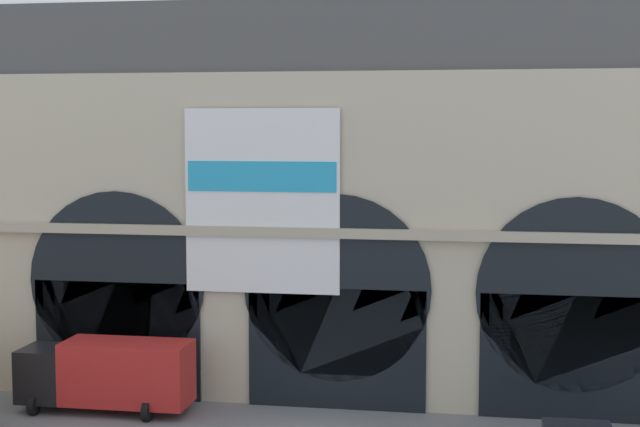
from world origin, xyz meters
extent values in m
cube|color=beige|center=(0.00, 7.35, 7.36)|extent=(42.37, 4.70, 14.72)
cube|color=#4C4C4C|center=(0.00, 7.65, 16.32)|extent=(42.37, 4.10, 3.21)
cube|color=black|center=(-10.09, 4.95, 2.67)|extent=(7.83, 0.20, 5.35)
cylinder|color=black|center=(-10.09, 4.95, 5.35)|extent=(8.24, 0.20, 8.24)
cube|color=black|center=(0.00, 4.95, 2.67)|extent=(7.83, 0.20, 5.35)
cylinder|color=black|center=(0.00, 4.95, 5.35)|extent=(8.24, 0.20, 8.24)
cube|color=black|center=(10.09, 4.95, 2.67)|extent=(7.83, 0.20, 5.35)
cylinder|color=black|center=(10.09, 4.95, 5.35)|extent=(8.24, 0.20, 8.24)
cube|color=white|center=(-3.28, 4.83, 9.11)|extent=(6.88, 0.12, 8.07)
cube|color=#26A5D8|center=(-3.28, 4.75, 10.19)|extent=(6.60, 0.04, 1.32)
cube|color=#B6AB91|center=(0.00, 4.85, 7.78)|extent=(42.37, 0.50, 0.44)
cube|color=black|center=(-12.57, 2.83, 1.57)|extent=(2.00, 2.30, 2.30)
cube|color=red|center=(-8.82, 2.83, 1.77)|extent=(5.50, 2.30, 2.70)
cylinder|color=black|center=(-12.67, 1.79, 0.42)|extent=(0.28, 0.84, 0.84)
cylinder|color=black|center=(-12.67, 3.86, 0.42)|extent=(0.28, 0.84, 0.84)
cylinder|color=black|center=(-7.57, 1.79, 0.42)|extent=(0.28, 0.84, 0.84)
cylinder|color=black|center=(-7.57, 3.86, 0.42)|extent=(0.28, 0.84, 0.84)
camera|label=1|loc=(6.28, -35.53, 12.44)|focal=53.58mm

